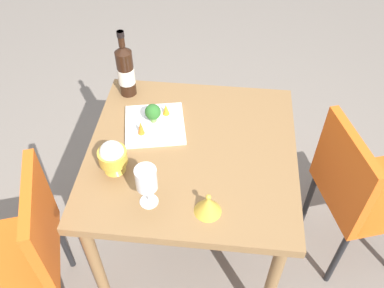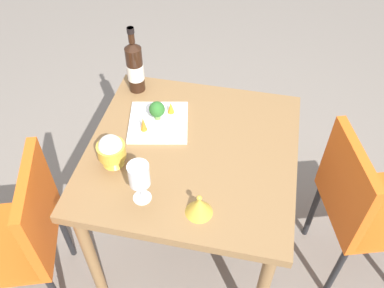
# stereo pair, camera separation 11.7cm
# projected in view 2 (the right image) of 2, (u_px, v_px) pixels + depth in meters

# --- Properties ---
(ground_plane) EXTENTS (8.00, 8.00, 0.00)m
(ground_plane) POSITION_uv_depth(u_px,v_px,m) (192.00, 244.00, 2.22)
(ground_plane) COLOR gray
(dining_table) EXTENTS (0.85, 0.85, 0.76)m
(dining_table) POSITION_uv_depth(u_px,v_px,m) (192.00, 164.00, 1.74)
(dining_table) COLOR olive
(dining_table) RESTS_ON ground_plane
(chair_near_window) EXTENTS (0.51, 0.51, 0.85)m
(chair_near_window) POSITION_uv_depth(u_px,v_px,m) (27.00, 228.00, 1.68)
(chair_near_window) COLOR orange
(chair_near_window) RESTS_ON ground_plane
(chair_by_wall) EXTENTS (0.50, 0.50, 0.85)m
(chair_by_wall) POSITION_uv_depth(u_px,v_px,m) (355.00, 200.00, 1.77)
(chair_by_wall) COLOR orange
(chair_by_wall) RESTS_ON ground_plane
(wine_bottle) EXTENTS (0.08, 0.08, 0.32)m
(wine_bottle) POSITION_uv_depth(u_px,v_px,m) (135.00, 67.00, 1.84)
(wine_bottle) COLOR black
(wine_bottle) RESTS_ON dining_table
(wine_glass) EXTENTS (0.08, 0.08, 0.18)m
(wine_glass) POSITION_uv_depth(u_px,v_px,m) (139.00, 176.00, 1.41)
(wine_glass) COLOR white
(wine_glass) RESTS_ON dining_table
(rice_bowl) EXTENTS (0.11, 0.11, 0.14)m
(rice_bowl) POSITION_uv_depth(u_px,v_px,m) (111.00, 150.00, 1.56)
(rice_bowl) COLOR gold
(rice_bowl) RESTS_ON dining_table
(rice_bowl_lid) EXTENTS (0.10, 0.10, 0.09)m
(rice_bowl_lid) POSITION_uv_depth(u_px,v_px,m) (199.00, 206.00, 1.43)
(rice_bowl_lid) COLOR gold
(rice_bowl_lid) RESTS_ON dining_table
(serving_plate) EXTENTS (0.30, 0.30, 0.02)m
(serving_plate) POSITION_uv_depth(u_px,v_px,m) (158.00, 122.00, 1.77)
(serving_plate) COLOR white
(serving_plate) RESTS_ON dining_table
(broccoli_floret) EXTENTS (0.07, 0.07, 0.09)m
(broccoli_floret) POSITION_uv_depth(u_px,v_px,m) (157.00, 110.00, 1.73)
(broccoli_floret) COLOR #729E4C
(broccoli_floret) RESTS_ON serving_plate
(carrot_garnish_left) EXTENTS (0.03, 0.03, 0.06)m
(carrot_garnish_left) POSITION_uv_depth(u_px,v_px,m) (171.00, 107.00, 1.78)
(carrot_garnish_left) COLOR orange
(carrot_garnish_left) RESTS_ON serving_plate
(carrot_garnish_right) EXTENTS (0.03, 0.03, 0.07)m
(carrot_garnish_right) POSITION_uv_depth(u_px,v_px,m) (143.00, 124.00, 1.70)
(carrot_garnish_right) COLOR orange
(carrot_garnish_right) RESTS_ON serving_plate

